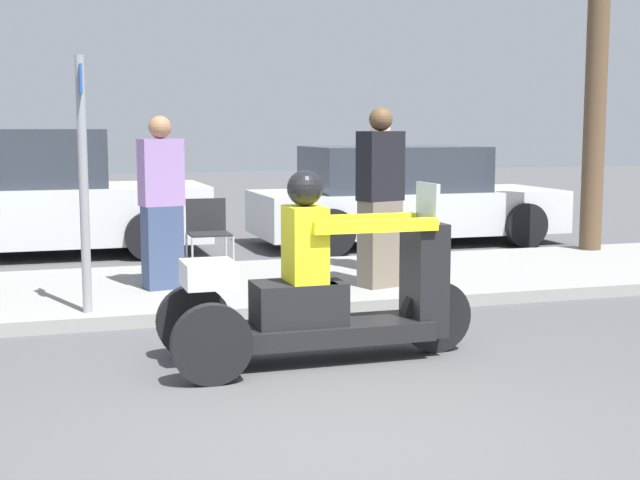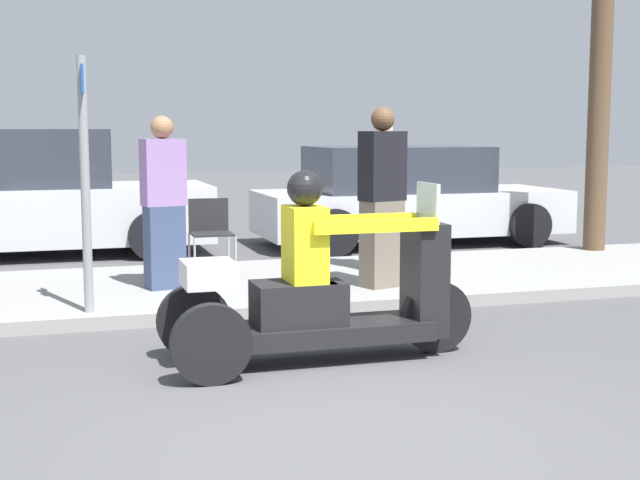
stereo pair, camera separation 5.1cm
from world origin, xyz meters
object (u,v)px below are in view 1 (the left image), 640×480
(spectator_mid_group, at_px, (380,201))
(parked_car_lot_right, at_px, (14,198))
(street_sign, at_px, (83,174))
(motorcycle_trike, at_px, (322,295))
(parked_car_lot_far, at_px, (403,198))
(folding_chair_curbside, at_px, (208,228))
(spectator_end_of_line, at_px, (380,198))
(spectator_far_back, at_px, (162,206))
(tree_trunk, at_px, (594,126))

(spectator_mid_group, height_order, parked_car_lot_right, spectator_mid_group)
(street_sign, bearing_deg, motorcycle_trike, -47.31)
(parked_car_lot_far, height_order, street_sign, street_sign)
(folding_chair_curbside, distance_m, street_sign, 2.33)
(spectator_end_of_line, height_order, parked_car_lot_far, spectator_end_of_line)
(spectator_far_back, bearing_deg, motorcycle_trike, -73.28)
(motorcycle_trike, relative_size, parked_car_lot_far, 0.52)
(spectator_end_of_line, distance_m, parked_car_lot_right, 5.11)
(folding_chair_curbside, bearing_deg, tree_trunk, 4.94)
(spectator_mid_group, relative_size, spectator_far_back, 1.05)
(parked_car_lot_right, height_order, parked_car_lot_far, parked_car_lot_right)
(parked_car_lot_right, relative_size, tree_trunk, 1.51)
(spectator_end_of_line, xyz_separation_m, parked_car_lot_far, (1.47, 2.86, -0.25))
(motorcycle_trike, distance_m, spectator_end_of_line, 3.61)
(spectator_end_of_line, bearing_deg, tree_trunk, 12.99)
(parked_car_lot_right, bearing_deg, spectator_far_back, -68.09)
(tree_trunk, bearing_deg, street_sign, -161.51)
(spectator_mid_group, distance_m, spectator_end_of_line, 1.09)
(motorcycle_trike, xyz_separation_m, spectator_end_of_line, (1.68, 3.16, 0.44))
(spectator_end_of_line, bearing_deg, street_sign, -156.34)
(spectator_far_back, xyz_separation_m, tree_trunk, (5.76, 1.22, 0.79))
(spectator_far_back, distance_m, folding_chair_curbside, 1.02)
(tree_trunk, bearing_deg, spectator_mid_group, -154.26)
(motorcycle_trike, distance_m, parked_car_lot_right, 6.78)
(spectator_end_of_line, xyz_separation_m, folding_chair_curbside, (-1.90, 0.31, -0.31))
(motorcycle_trike, distance_m, street_sign, 2.49)
(spectator_far_back, relative_size, folding_chair_curbside, 2.09)
(spectator_mid_group, height_order, parked_car_lot_far, spectator_mid_group)
(motorcycle_trike, bearing_deg, street_sign, 132.69)
(motorcycle_trike, xyz_separation_m, spectator_far_back, (-0.81, 2.70, 0.45))
(spectator_far_back, xyz_separation_m, parked_car_lot_far, (3.96, 3.32, -0.26))
(spectator_mid_group, xyz_separation_m, folding_chair_curbside, (-1.50, 1.32, -0.36))
(parked_car_lot_far, bearing_deg, spectator_end_of_line, -117.21)
(parked_car_lot_right, xyz_separation_m, street_sign, (0.70, -4.65, 0.53))
(tree_trunk, bearing_deg, parked_car_lot_right, 161.22)
(spectator_far_back, distance_m, street_sign, 1.30)
(folding_chair_curbside, height_order, street_sign, street_sign)
(spectator_mid_group, xyz_separation_m, street_sign, (-2.88, -0.42, 0.33))
(street_sign, bearing_deg, tree_trunk, 18.49)
(motorcycle_trike, height_order, parked_car_lot_right, parked_car_lot_right)
(spectator_mid_group, relative_size, folding_chair_curbside, 2.19)
(motorcycle_trike, bearing_deg, folding_chair_curbside, 93.57)
(motorcycle_trike, xyz_separation_m, street_sign, (-1.59, 1.73, 0.82))
(spectator_end_of_line, bearing_deg, parked_car_lot_right, 141.00)
(tree_trunk, bearing_deg, folding_chair_curbside, -175.06)
(street_sign, bearing_deg, parked_car_lot_right, 98.51)
(spectator_mid_group, relative_size, street_sign, 0.82)
(tree_trunk, relative_size, street_sign, 1.47)
(parked_car_lot_right, bearing_deg, motorcycle_trike, -70.25)
(folding_chair_curbside, bearing_deg, spectator_end_of_line, -9.20)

